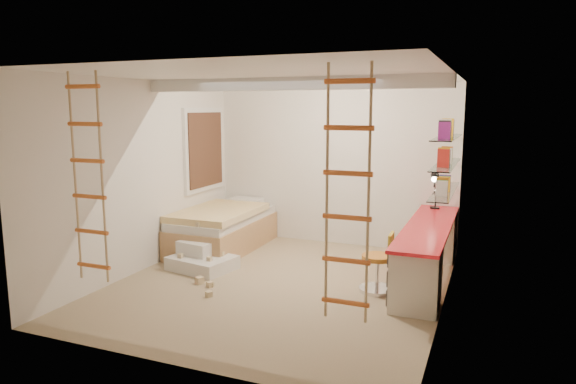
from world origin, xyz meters
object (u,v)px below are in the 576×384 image
at_px(bed, 223,229).
at_px(play_platform, 202,258).
at_px(desk, 428,250).
at_px(swivel_chair, 379,270).

bearing_deg(bed, play_platform, -78.32).
distance_m(desk, bed, 3.22).
relative_size(desk, play_platform, 2.97).
height_order(bed, play_platform, bed).
bearing_deg(desk, play_platform, -167.78).
xyz_separation_m(desk, swivel_chair, (-0.49, -0.63, -0.13)).
relative_size(bed, play_platform, 2.12).
height_order(desk, swivel_chair, desk).
relative_size(bed, swivel_chair, 2.71).
height_order(desk, play_platform, desk).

